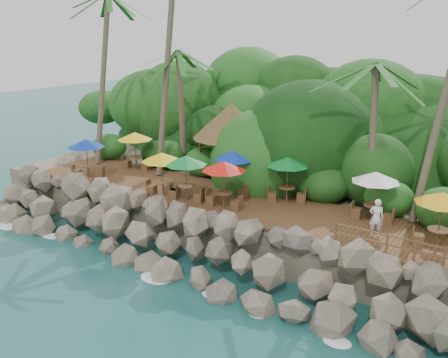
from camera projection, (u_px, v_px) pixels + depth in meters
The scene contains 12 objects.
ground at pixel (152, 279), 23.35m from camera, with size 140.00×140.00×0.00m, color #19514F.
land_base at pixel (302, 177), 35.71m from camera, with size 32.00×25.20×2.10m, color gray.
jungle_hill at pixel (340, 167), 41.95m from camera, with size 44.80×28.00×15.40m, color #143811.
seawall at pixel (179, 242), 24.59m from camera, with size 29.00×4.00×2.30m, color gray, non-canonical shape.
terrace at pixel (224, 200), 27.46m from camera, with size 26.00×5.00×0.20m, color brown.
jungle_foliage at pixel (295, 194), 35.22m from camera, with size 44.00×16.00×12.00m, color #143811, non-canonical shape.
foam_line at pixel (157, 276), 23.57m from camera, with size 25.20×0.80×0.06m.
palms at pixel (277, 8), 26.00m from camera, with size 31.67×7.28×14.53m.
palapa at pixel (231, 121), 30.74m from camera, with size 4.84×4.84×4.60m.
dining_clusters at pixel (225, 163), 26.67m from camera, with size 22.57×5.50×2.49m.
railing at pixel (415, 250), 19.64m from camera, with size 7.20×0.10×1.00m.
waiter at pixel (376, 218), 22.18m from camera, with size 0.64×0.42×1.76m, color white.
Camera 1 is at (14.54, -15.46, 11.30)m, focal length 39.90 mm.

